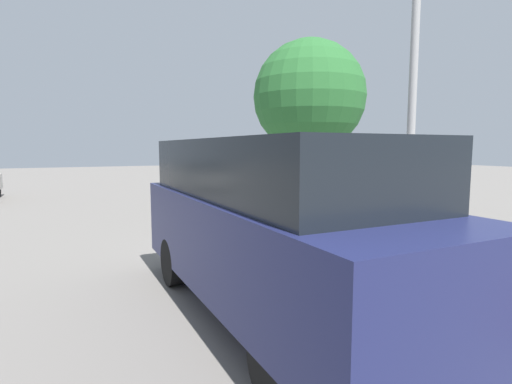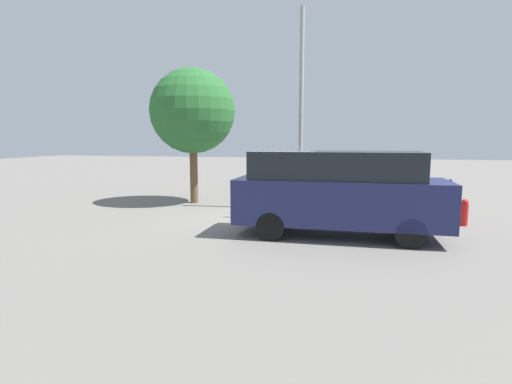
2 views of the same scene
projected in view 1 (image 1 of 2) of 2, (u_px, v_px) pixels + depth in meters
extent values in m
plane|color=slate|center=(279.00, 260.00, 7.31)|extent=(80.00, 80.00, 0.00)
cylinder|color=#4C4C4C|center=(288.00, 221.00, 7.99)|extent=(0.05, 0.05, 1.16)
cube|color=slate|center=(289.00, 186.00, 7.91)|extent=(0.21, 0.12, 0.26)
sphere|color=#14662D|center=(289.00, 178.00, 7.89)|extent=(0.11, 0.11, 0.11)
cube|color=beige|center=(406.00, 238.00, 7.83)|extent=(0.44, 0.44, 0.55)
cylinder|color=#9E9E9E|center=(414.00, 60.00, 7.45)|extent=(0.15, 0.15, 6.27)
cube|color=navy|center=(273.00, 243.00, 4.82)|extent=(5.18, 1.90, 1.11)
cube|color=black|center=(268.00, 168.00, 4.84)|extent=(4.14, 1.74, 0.69)
cylinder|color=black|center=(427.00, 326.00, 3.81)|extent=(0.70, 0.23, 0.70)
cylinder|color=black|center=(278.00, 367.00, 3.10)|extent=(0.70, 0.23, 0.70)
cylinder|color=black|center=(270.00, 250.00, 6.67)|extent=(0.70, 0.23, 0.70)
cylinder|color=black|center=(173.00, 262.00, 5.95)|extent=(0.70, 0.23, 0.70)
cylinder|color=brown|center=(308.00, 177.00, 11.60)|extent=(0.30, 0.30, 2.38)
sphere|color=#28662D|center=(309.00, 97.00, 11.35)|extent=(3.19, 3.19, 3.19)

